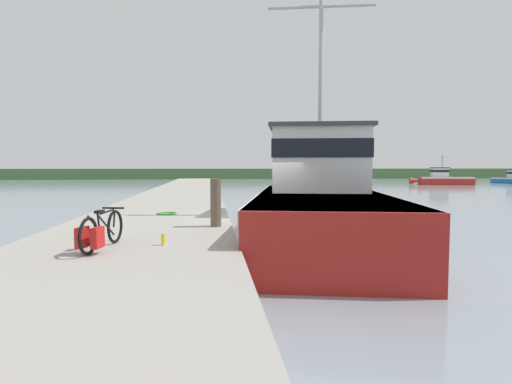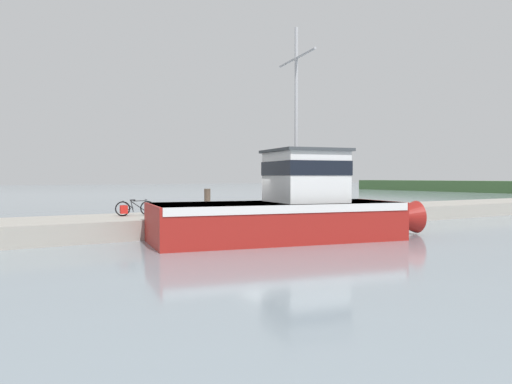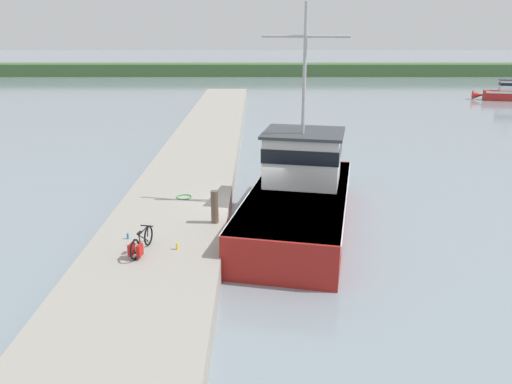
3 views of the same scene
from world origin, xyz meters
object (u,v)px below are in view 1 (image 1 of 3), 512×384
Objects in this scene: fishing_boat_main at (320,200)px; water_bottle_on_curb at (163,239)px; water_bottle_by_bike at (80,235)px; boat_orange_near at (442,178)px; bicycle_touring at (99,232)px; mooring_post at (216,203)px.

fishing_boat_main reaches higher than water_bottle_on_curb.
water_bottle_on_curb is at bearing -123.28° from fishing_boat_main.
water_bottle_by_bike is at bearing 154.96° from water_bottle_on_curb.
boat_orange_near reaches higher than bicycle_touring.
boat_orange_near is 6.36× the size of mooring_post.
bicycle_touring reaches higher than water_bottle_by_bike.
water_bottle_on_curb is at bearing -25.04° from water_bottle_by_bike.
water_bottle_by_bike is at bearing 130.56° from bicycle_touring.
fishing_boat_main is 1.54× the size of boat_orange_near.
fishing_boat_main is 52.08× the size of water_bottle_on_curb.
water_bottle_on_curb is at bearing 28.32° from bicycle_touring.
boat_orange_near is (26.46, 36.18, -0.47)m from fishing_boat_main.
water_bottle_by_bike is at bearing -138.62° from fishing_boat_main.
fishing_boat_main is 7.32m from bicycle_touring.
boat_orange_near reaches higher than mooring_post.
bicycle_touring is 7.54× the size of water_bottle_on_curb.
water_bottle_by_bike is at bearing -152.41° from mooring_post.
bicycle_touring is 1.42× the size of mooring_post.
fishing_boat_main is 9.79× the size of mooring_post.
mooring_post is 6.31× the size of water_bottle_by_bike.
bicycle_touring is at bearing -162.23° from water_bottle_on_curb.
water_bottle_on_curb is (-4.41, -4.41, -0.37)m from fishing_boat_main.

